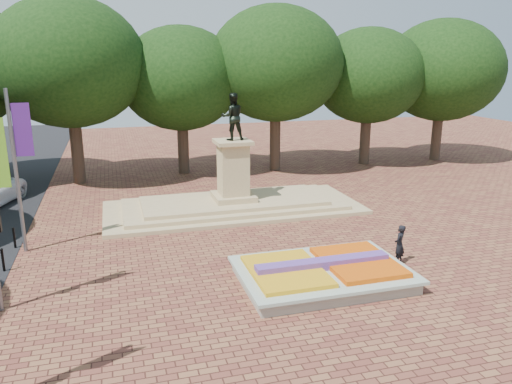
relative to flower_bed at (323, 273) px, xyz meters
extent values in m
plane|color=brown|center=(-1.03, 2.00, -0.38)|extent=(90.00, 90.00, 0.00)
cube|color=gray|center=(-0.03, 0.00, -0.15)|extent=(6.00, 4.00, 0.45)
cube|color=beige|center=(-0.03, 0.00, 0.12)|extent=(6.30, 4.30, 0.12)
cube|color=#F1580D|center=(1.42, 0.00, 0.25)|extent=(2.60, 3.40, 0.22)
cube|color=gold|center=(-1.48, 0.00, 0.24)|extent=(2.60, 3.40, 0.18)
cube|color=#492D7C|center=(-0.03, 0.00, 0.34)|extent=(5.20, 0.55, 0.38)
cube|color=tan|center=(-1.03, 10.00, -0.28)|extent=(14.00, 6.00, 0.20)
cube|color=tan|center=(-1.03, 10.00, -0.08)|extent=(12.00, 5.00, 0.20)
cube|color=tan|center=(-1.03, 10.00, 0.12)|extent=(10.00, 4.00, 0.20)
cube|color=tan|center=(-1.03, 10.00, 0.37)|extent=(2.20, 2.20, 0.30)
cube|color=tan|center=(-1.03, 10.00, 1.92)|extent=(1.50, 1.50, 2.80)
cube|color=tan|center=(-1.03, 10.00, 3.42)|extent=(1.90, 1.90, 0.20)
imported|color=black|center=(-1.03, 10.00, 4.77)|extent=(1.22, 0.95, 2.50)
cylinder|color=#392D1F|center=(-9.03, 20.00, 1.62)|extent=(0.80, 0.80, 4.00)
ellipsoid|color=black|center=(-9.03, 20.00, 6.32)|extent=(8.80, 8.80, 7.48)
cylinder|color=#392D1F|center=(-2.03, 20.00, 1.62)|extent=(0.80, 0.80, 4.00)
ellipsoid|color=black|center=(-2.03, 20.00, 6.32)|extent=(8.80, 8.80, 7.48)
cylinder|color=#392D1F|center=(4.97, 20.00, 1.62)|extent=(0.80, 0.80, 4.00)
ellipsoid|color=black|center=(4.97, 20.00, 6.32)|extent=(8.80, 8.80, 7.48)
cylinder|color=#392D1F|center=(11.97, 20.00, 1.62)|extent=(0.80, 0.80, 4.00)
ellipsoid|color=black|center=(11.97, 20.00, 6.32)|extent=(8.80, 8.80, 7.48)
cylinder|color=#392D1F|center=(18.97, 20.00, 1.62)|extent=(0.80, 0.80, 4.00)
ellipsoid|color=black|center=(18.97, 20.00, 6.32)|extent=(8.80, 8.80, 7.48)
cylinder|color=slate|center=(-11.23, 6.50, 3.12)|extent=(0.16, 0.16, 7.00)
cube|color=#551E7F|center=(-10.78, 6.50, 4.92)|extent=(0.70, 0.04, 2.20)
cylinder|color=black|center=(-11.73, 4.40, 0.07)|extent=(0.10, 0.10, 0.90)
sphere|color=black|center=(-11.73, 4.40, 0.54)|extent=(0.12, 0.12, 0.12)
cylinder|color=black|center=(-11.73, 7.00, 0.07)|extent=(0.10, 0.10, 0.90)
sphere|color=black|center=(-11.73, 7.00, 0.54)|extent=(0.12, 0.12, 0.12)
imported|color=black|center=(3.67, 0.76, 0.45)|extent=(0.72, 0.69, 1.65)
camera|label=1|loc=(-7.25, -15.88, 7.78)|focal=35.00mm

